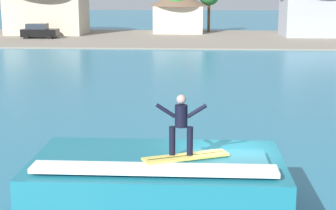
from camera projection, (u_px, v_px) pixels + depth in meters
ground_plane at (228, 206)px, 15.54m from camera, size 260.00×260.00×0.00m
wave_crest at (158, 187)px, 14.59m from camera, size 6.67×3.85×1.85m
surfboard at (186, 157)px, 13.87m from camera, size 2.26×1.35×0.06m
surfer at (181, 122)px, 13.73m from camera, size 1.30×0.32×1.58m
shoreline_bank at (207, 38)px, 64.57m from camera, size 120.00×22.61×0.15m
car_near_shore at (39, 31)px, 64.02m from camera, size 4.21×2.21×1.86m
house_gabled_white at (317, 0)px, 66.42m from camera, size 10.00×10.00×7.95m
house_small_cottage at (179, 10)px, 71.39m from camera, size 7.84×7.84×5.91m
tree_short_bushy at (177, 2)px, 69.80m from camera, size 2.20×2.20×5.35m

